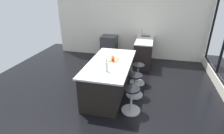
# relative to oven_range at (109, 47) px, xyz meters

# --- Properties ---
(ground_plane) EXTENTS (7.71, 7.71, 0.00)m
(ground_plane) POSITION_rel_oven_range_xyz_m (2.61, 0.69, -0.45)
(ground_plane) COLOR black
(interior_partition_left) EXTENTS (0.12, 5.87, 2.94)m
(interior_partition_left) POSITION_rel_oven_range_xyz_m (-0.35, 0.69, 1.02)
(interior_partition_left) COLOR silver
(interior_partition_left) RESTS_ON ground_plane
(sink_cabinet) EXTENTS (2.10, 0.60, 1.20)m
(sink_cabinet) POSITION_rel_oven_range_xyz_m (-0.00, 1.40, 0.02)
(sink_cabinet) COLOR black
(sink_cabinet) RESTS_ON ground_plane
(oven_range) EXTENTS (0.60, 0.61, 0.89)m
(oven_range) POSITION_rel_oven_range_xyz_m (0.00, 0.00, 0.00)
(oven_range) COLOR #38383D
(oven_range) RESTS_ON ground_plane
(kitchen_island) EXTENTS (2.14, 1.07, 0.89)m
(kitchen_island) POSITION_rel_oven_range_xyz_m (2.58, 0.64, 0.00)
(kitchen_island) COLOR black
(kitchen_island) RESTS_ON ground_plane
(stool_by_window) EXTENTS (0.44, 0.44, 0.60)m
(stool_by_window) POSITION_rel_oven_range_xyz_m (1.90, 1.35, -0.16)
(stool_by_window) COLOR #B7B7BC
(stool_by_window) RESTS_ON ground_plane
(stool_middle) EXTENTS (0.44, 0.44, 0.60)m
(stool_middle) POSITION_rel_oven_range_xyz_m (2.58, 1.35, -0.16)
(stool_middle) COLOR #B7B7BC
(stool_middle) RESTS_ON ground_plane
(stool_near_camera) EXTENTS (0.44, 0.44, 0.60)m
(stool_near_camera) POSITION_rel_oven_range_xyz_m (3.25, 1.35, -0.16)
(stool_near_camera) COLOR #B7B7BC
(stool_near_camera) RESTS_ON ground_plane
(cutting_board) EXTENTS (0.36, 0.24, 0.02)m
(cutting_board) POSITION_rel_oven_range_xyz_m (2.41, 0.75, 0.45)
(cutting_board) COLOR tan
(cutting_board) RESTS_ON kitchen_island
(apple_red) EXTENTS (0.08, 0.08, 0.08)m
(apple_red) POSITION_rel_oven_range_xyz_m (2.55, 0.75, 0.51)
(apple_red) COLOR red
(apple_red) RESTS_ON cutting_board
(apple_yellow) EXTENTS (0.07, 0.07, 0.07)m
(apple_yellow) POSITION_rel_oven_range_xyz_m (2.28, 0.68, 0.50)
(apple_yellow) COLOR gold
(apple_yellow) RESTS_ON cutting_board
(water_bottle) EXTENTS (0.06, 0.06, 0.31)m
(water_bottle) POSITION_rel_oven_range_xyz_m (3.14, 0.75, 0.57)
(water_bottle) COLOR silver
(water_bottle) RESTS_ON kitchen_island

